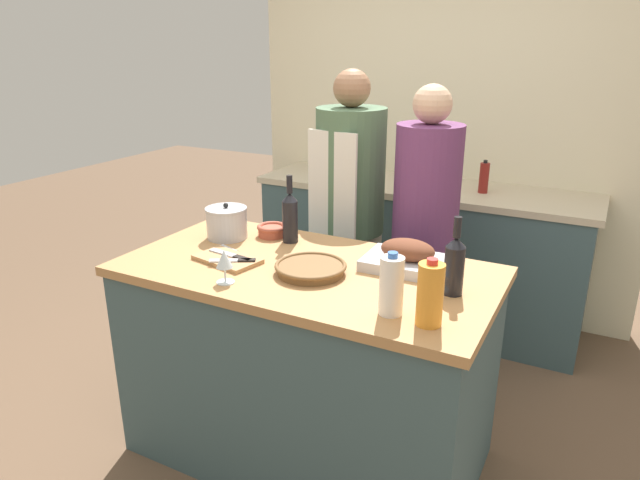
{
  "coord_description": "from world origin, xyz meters",
  "views": [
    {
      "loc": [
        1.07,
        -1.91,
        1.81
      ],
      "look_at": [
        0.0,
        0.12,
        1.0
      ],
      "focal_mm": 32.0,
      "sensor_mm": 36.0,
      "label": 1
    }
  ],
  "objects": [
    {
      "name": "ground_plane",
      "position": [
        0.0,
        0.0,
        0.0
      ],
      "size": [
        12.0,
        12.0,
        0.0
      ],
      "primitive_type": "plane",
      "color": "brown"
    },
    {
      "name": "kitchen_island",
      "position": [
        0.0,
        0.0,
        0.46
      ],
      "size": [
        1.55,
        0.81,
        0.92
      ],
      "color": "#3D565B",
      "rests_on": "ground_plane"
    },
    {
      "name": "back_counter",
      "position": [
        0.0,
        1.54,
        0.47
      ],
      "size": [
        2.14,
        0.6,
        0.93
      ],
      "color": "#3D565B",
      "rests_on": "ground_plane"
    },
    {
      "name": "back_wall",
      "position": [
        0.0,
        1.89,
        1.27
      ],
      "size": [
        2.64,
        0.1,
        2.55
      ],
      "color": "beige",
      "rests_on": "ground_plane"
    },
    {
      "name": "roasting_pan",
      "position": [
        0.37,
        0.18,
        0.97
      ],
      "size": [
        0.35,
        0.26,
        0.12
      ],
      "color": "#BCBCC1",
      "rests_on": "kitchen_island"
    },
    {
      "name": "wicker_basket",
      "position": [
        0.05,
        -0.05,
        0.94
      ],
      "size": [
        0.29,
        0.29,
        0.04
      ],
      "color": "brown",
      "rests_on": "kitchen_island"
    },
    {
      "name": "cutting_board",
      "position": [
        -0.33,
        -0.1,
        0.93
      ],
      "size": [
        0.31,
        0.21,
        0.02
      ],
      "color": "#AD7F51",
      "rests_on": "kitchen_island"
    },
    {
      "name": "stock_pot",
      "position": [
        -0.51,
        0.15,
        0.99
      ],
      "size": [
        0.2,
        0.2,
        0.17
      ],
      "color": "#B7B7BC",
      "rests_on": "kitchen_island"
    },
    {
      "name": "mixing_bowl",
      "position": [
        -0.33,
        0.27,
        0.95
      ],
      "size": [
        0.14,
        0.14,
        0.06
      ],
      "color": "#A84C38",
      "rests_on": "kitchen_island"
    },
    {
      "name": "juice_jug",
      "position": [
        0.6,
        -0.25,
        1.03
      ],
      "size": [
        0.09,
        0.09,
        0.23
      ],
      "color": "orange",
      "rests_on": "kitchen_island"
    },
    {
      "name": "milk_jug",
      "position": [
        0.46,
        -0.24,
        1.02
      ],
      "size": [
        0.08,
        0.08,
        0.22
      ],
      "color": "white",
      "rests_on": "kitchen_island"
    },
    {
      "name": "wine_bottle_green",
      "position": [
        -0.22,
        0.24,
        1.04
      ],
      "size": [
        0.07,
        0.07,
        0.31
      ],
      "color": "black",
      "rests_on": "kitchen_island"
    },
    {
      "name": "wine_bottle_dark",
      "position": [
        0.6,
        0.02,
        1.04
      ],
      "size": [
        0.07,
        0.07,
        0.3
      ],
      "color": "black",
      "rests_on": "kitchen_island"
    },
    {
      "name": "wine_glass_left",
      "position": [
        -0.2,
        -0.29,
        1.01
      ],
      "size": [
        0.07,
        0.07,
        0.13
      ],
      "color": "silver",
      "rests_on": "kitchen_island"
    },
    {
      "name": "wine_glass_right",
      "position": [
        0.54,
        -0.05,
        1.01
      ],
      "size": [
        0.07,
        0.07,
        0.13
      ],
      "color": "silver",
      "rests_on": "kitchen_island"
    },
    {
      "name": "knife_chef",
      "position": [
        -0.32,
        -0.08,
        0.94
      ],
      "size": [
        0.23,
        0.06,
        0.01
      ],
      "color": "#B7B7BC",
      "rests_on": "cutting_board"
    },
    {
      "name": "knife_paring",
      "position": [
        -0.28,
        -0.12,
        0.94
      ],
      "size": [
        0.18,
        0.12,
        0.01
      ],
      "color": "#B7B7BC",
      "rests_on": "cutting_board"
    },
    {
      "name": "knife_bread",
      "position": [
        -0.37,
        0.0,
        0.92
      ],
      "size": [
        0.19,
        0.09,
        0.01
      ],
      "color": "#B7B7BC",
      "rests_on": "kitchen_island"
    },
    {
      "name": "stand_mixer",
      "position": [
        -0.61,
        1.5,
        1.07
      ],
      "size": [
        0.18,
        0.14,
        0.34
      ],
      "color": "silver",
      "rests_on": "back_counter"
    },
    {
      "name": "condiment_bottle_tall",
      "position": [
        -0.44,
        1.54,
        0.99
      ],
      "size": [
        0.05,
        0.05,
        0.14
      ],
      "color": "#332D28",
      "rests_on": "back_counter"
    },
    {
      "name": "condiment_bottle_short",
      "position": [
        0.38,
        1.52,
        1.02
      ],
      "size": [
        0.06,
        0.06,
        0.2
      ],
      "color": "maroon",
      "rests_on": "back_counter"
    },
    {
      "name": "condiment_bottle_extra",
      "position": [
        -0.09,
        1.61,
        0.99
      ],
      "size": [
        0.06,
        0.06,
        0.14
      ],
      "color": "#332D28",
      "rests_on": "back_counter"
    },
    {
      "name": "person_cook_aproned",
      "position": [
        -0.19,
        0.82,
        0.92
      ],
      "size": [
        0.37,
        0.39,
        1.67
      ],
      "rotation": [
        0.0,
        0.0,
        -0.13
      ],
      "color": "beige",
      "rests_on": "ground_plane"
    },
    {
      "name": "person_cook_guest",
      "position": [
        0.26,
        0.77,
        0.89
      ],
      "size": [
        0.33,
        0.33,
        1.61
      ],
      "rotation": [
        0.0,
        0.0,
        -0.02
      ],
      "color": "beige",
      "rests_on": "ground_plane"
    }
  ]
}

